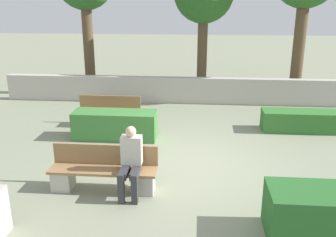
{
  "coord_description": "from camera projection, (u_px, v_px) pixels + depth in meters",
  "views": [
    {
      "loc": [
        0.23,
        -7.51,
        3.51
      ],
      "look_at": [
        -0.46,
        0.5,
        0.9
      ],
      "focal_mm": 40.0,
      "sensor_mm": 36.0,
      "label": 1
    }
  ],
  "objects": [
    {
      "name": "hedge_block_mid_left",
      "position": [
        300.0,
        121.0,
        10.25
      ],
      "size": [
        2.04,
        0.67,
        0.56
      ],
      "color": "#33702D",
      "rests_on": "ground_plane"
    },
    {
      "name": "hedge_block_near_right",
      "position": [
        115.0,
        125.0,
        9.7
      ],
      "size": [
        2.14,
        0.72,
        0.72
      ],
      "color": "#3D7A38",
      "rests_on": "ground_plane"
    },
    {
      "name": "bench_front",
      "position": [
        104.0,
        173.0,
        7.1
      ],
      "size": [
        2.03,
        0.48,
        0.83
      ],
      "color": "#937047",
      "rests_on": "ground_plane"
    },
    {
      "name": "person_seated_man",
      "position": [
        131.0,
        159.0,
        6.8
      ],
      "size": [
        0.38,
        0.64,
        1.3
      ],
      "color": "#333338",
      "rests_on": "ground_plane"
    },
    {
      "name": "perimeter_wall",
      "position": [
        193.0,
        90.0,
        12.92
      ],
      "size": [
        13.16,
        0.3,
        0.89
      ],
      "color": "#B7B2A8",
      "rests_on": "ground_plane"
    },
    {
      "name": "ground_plane",
      "position": [
        187.0,
        165.0,
        8.22
      ],
      "size": [
        60.0,
        60.0,
        0.0
      ],
      "primitive_type": "plane",
      "color": "gray"
    },
    {
      "name": "bench_left_side",
      "position": [
        109.0,
        115.0,
        10.66
      ],
      "size": [
        1.78,
        0.49,
        0.83
      ],
      "rotation": [
        0.0,
        0.0,
        -0.13
      ],
      "color": "#937047",
      "rests_on": "ground_plane"
    },
    {
      "name": "hedge_block_near_left",
      "position": [
        307.0,
        213.0,
        5.69
      ],
      "size": [
        1.2,
        0.85,
        0.76
      ],
      "color": "#286028",
      "rests_on": "ground_plane"
    }
  ]
}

